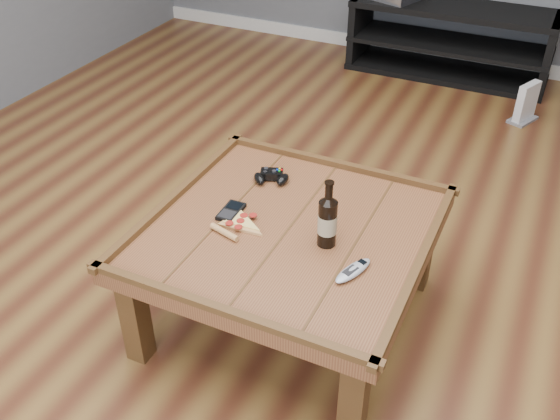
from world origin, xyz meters
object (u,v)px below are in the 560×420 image
at_px(coffee_table, 289,241).
at_px(game_controller, 271,177).
at_px(pizza_slice, 238,224).
at_px(smartphone, 231,211).
at_px(remote_control, 353,271).
at_px(media_console, 450,41).
at_px(game_console, 526,104).
at_px(beer_bottle, 327,220).

relative_size(coffee_table, game_controller, 6.83).
height_order(coffee_table, game_controller, game_controller).
bearing_deg(pizza_slice, game_controller, 109.57).
height_order(smartphone, remote_control, remote_control).
relative_size(media_console, game_console, 5.55).
bearing_deg(smartphone, pizza_slice, -44.85).
bearing_deg(media_console, remote_control, -84.14).
bearing_deg(game_console, media_console, 162.52).
distance_m(coffee_table, smartphone, 0.25).
distance_m(coffee_table, beer_bottle, 0.23).
distance_m(coffee_table, game_controller, 0.34).
relative_size(pizza_slice, remote_control, 1.44).
bearing_deg(coffee_table, media_console, 90.00).
relative_size(pizza_slice, smartphone, 1.97).
xyz_separation_m(pizza_slice, smartphone, (-0.06, 0.06, 0.00)).
height_order(coffee_table, beer_bottle, beer_bottle).
bearing_deg(media_console, beer_bottle, -86.77).
xyz_separation_m(coffee_table, game_controller, (-0.20, 0.26, 0.08)).
relative_size(game_controller, game_console, 0.60).
relative_size(game_controller, remote_control, 0.85).
height_order(media_console, pizza_slice, media_console).
bearing_deg(game_console, game_controller, -89.44).
bearing_deg(remote_control, pizza_slice, -168.61).
height_order(media_console, remote_control, media_console).
bearing_deg(coffee_table, game_controller, 127.29).
xyz_separation_m(media_console, game_console, (0.62, -0.54, -0.13)).
relative_size(game_controller, smartphone, 1.17).
xyz_separation_m(beer_bottle, smartphone, (-0.39, 0.02, -0.10)).
bearing_deg(beer_bottle, remote_control, -38.44).
xyz_separation_m(game_controller, smartphone, (-0.04, -0.27, -0.01)).
height_order(beer_bottle, game_controller, beer_bottle).
bearing_deg(pizza_slice, game_console, 86.16).
bearing_deg(game_console, beer_bottle, -78.38).
distance_m(media_console, beer_bottle, 2.80).
height_order(beer_bottle, pizza_slice, beer_bottle).
xyz_separation_m(game_controller, game_console, (0.82, 1.95, -0.36)).
xyz_separation_m(remote_control, game_console, (0.32, 2.35, -0.35)).
height_order(coffee_table, smartphone, coffee_table).
distance_m(media_console, remote_control, 2.91).
bearing_deg(pizza_slice, smartphone, 152.28).
xyz_separation_m(coffee_table, smartphone, (-0.24, -0.01, 0.07)).
bearing_deg(coffee_table, beer_bottle, -9.63).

